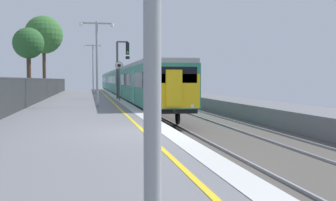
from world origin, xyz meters
name	(u,v)px	position (x,y,z in m)	size (l,w,h in m)	color
ground	(237,149)	(2.64, 0.00, -0.61)	(17.40, 110.00, 1.21)	slate
commuter_train_at_platform	(122,82)	(2.10, 38.96, 1.27)	(2.83, 63.64, 3.81)	#2D846B
signal_gantry	(121,63)	(0.63, 21.85, 2.99)	(1.10, 0.24, 4.77)	#47474C
speed_limit_sign	(119,76)	(0.25, 18.47, 1.86)	(0.59, 0.08, 2.94)	#59595B
platform_lamp_mid	(97,56)	(-1.50, 12.12, 2.98)	(2.00, 0.20, 4.97)	#93999E
platform_lamp_far	(93,65)	(-1.50, 33.37, 3.21)	(2.00, 0.20, 5.41)	#93999E
background_tree_left	(44,36)	(-7.14, 38.19, 6.70)	(4.44, 4.44, 9.07)	#473323
background_tree_centre	(28,45)	(-7.34, 26.84, 4.76)	(2.80, 2.80, 6.29)	#473323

